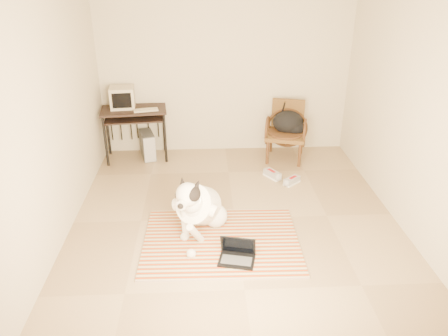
{
  "coord_description": "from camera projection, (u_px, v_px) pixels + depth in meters",
  "views": [
    {
      "loc": [
        -0.38,
        -4.66,
        2.93
      ],
      "look_at": [
        -0.15,
        -0.34,
        0.87
      ],
      "focal_mm": 35.0,
      "sensor_mm": 36.0,
      "label": 1
    }
  ],
  "objects": [
    {
      "name": "pc_tower",
      "position": [
        148.0,
        145.0,
        7.09
      ],
      "size": [
        0.31,
        0.49,
        0.43
      ],
      "color": "#464649",
      "rests_on": "floor"
    },
    {
      "name": "wall_front",
      "position": [
        262.0,
        226.0,
        2.87
      ],
      "size": [
        4.5,
        0.0,
        4.5
      ],
      "primitive_type": "plane",
      "rotation": [
        -1.57,
        0.0,
        0.0
      ],
      "color": "beige",
      "rests_on": "floor"
    },
    {
      "name": "laptop",
      "position": [
        237.0,
        254.0,
        4.67
      ],
      "size": [
        0.43,
        0.35,
        0.27
      ],
      "color": "black",
      "rests_on": "rug"
    },
    {
      "name": "wall_left",
      "position": [
        55.0,
        119.0,
        4.81
      ],
      "size": [
        0.0,
        4.5,
        4.5
      ],
      "primitive_type": "plane",
      "rotation": [
        1.57,
        0.0,
        1.57
      ],
      "color": "beige",
      "rests_on": "floor"
    },
    {
      "name": "floor",
      "position": [
        235.0,
        218.0,
        5.48
      ],
      "size": [
        4.5,
        4.5,
        0.0
      ],
      "primitive_type": "plane",
      "color": "#9E8460",
      "rests_on": "ground"
    },
    {
      "name": "computer_desk",
      "position": [
        134.0,
        116.0,
        6.84
      ],
      "size": [
        1.06,
        0.66,
        0.83
      ],
      "color": "black",
      "rests_on": "floor"
    },
    {
      "name": "rug",
      "position": [
        221.0,
        241.0,
        5.02
      ],
      "size": [
        1.8,
        1.39,
        0.02
      ],
      "color": "#B5330B",
      "rests_on": "floor"
    },
    {
      "name": "wall_right",
      "position": [
        410.0,
        113.0,
        4.99
      ],
      "size": [
        0.0,
        4.5,
        4.5
      ],
      "primitive_type": "plane",
      "rotation": [
        1.57,
        0.0,
        -1.57
      ],
      "color": "beige",
      "rests_on": "floor"
    },
    {
      "name": "crt_monitor",
      "position": [
        122.0,
        97.0,
        6.79
      ],
      "size": [
        0.4,
        0.38,
        0.33
      ],
      "color": "#B9AB91",
      "rests_on": "computer_desk"
    },
    {
      "name": "rattan_chair",
      "position": [
        286.0,
        131.0,
        6.98
      ],
      "size": [
        0.74,
        0.72,
        0.92
      ],
      "color": "brown",
      "rests_on": "floor"
    },
    {
      "name": "sneaker_right",
      "position": [
        292.0,
        181.0,
        6.31
      ],
      "size": [
        0.28,
        0.27,
        0.1
      ],
      "color": "white",
      "rests_on": "floor"
    },
    {
      "name": "backpack",
      "position": [
        289.0,
        123.0,
        6.93
      ],
      "size": [
        0.51,
        0.4,
        0.36
      ],
      "color": "black",
      "rests_on": "rattan_chair"
    },
    {
      "name": "desk_keyboard",
      "position": [
        146.0,
        110.0,
        6.71
      ],
      "size": [
        0.39,
        0.21,
        0.02
      ],
      "primitive_type": "cube",
      "rotation": [
        0.0,
        0.0,
        0.21
      ],
      "color": "#B9AB91",
      "rests_on": "computer_desk"
    },
    {
      "name": "wall_back",
      "position": [
        225.0,
        70.0,
        6.93
      ],
      "size": [
        4.5,
        0.0,
        4.5
      ],
      "primitive_type": "plane",
      "rotation": [
        1.57,
        0.0,
        0.0
      ],
      "color": "beige",
      "rests_on": "floor"
    },
    {
      "name": "dog",
      "position": [
        199.0,
        207.0,
        5.07
      ],
      "size": [
        0.64,
        1.15,
        0.85
      ],
      "color": "white",
      "rests_on": "rug"
    },
    {
      "name": "sneaker_left",
      "position": [
        272.0,
        175.0,
        6.49
      ],
      "size": [
        0.26,
        0.32,
        0.1
      ],
      "color": "white",
      "rests_on": "floor"
    }
  ]
}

